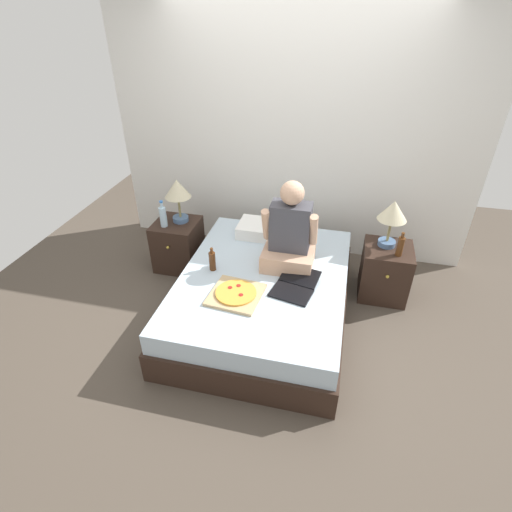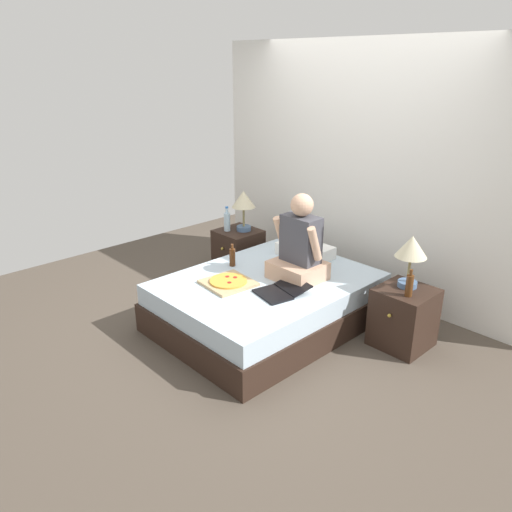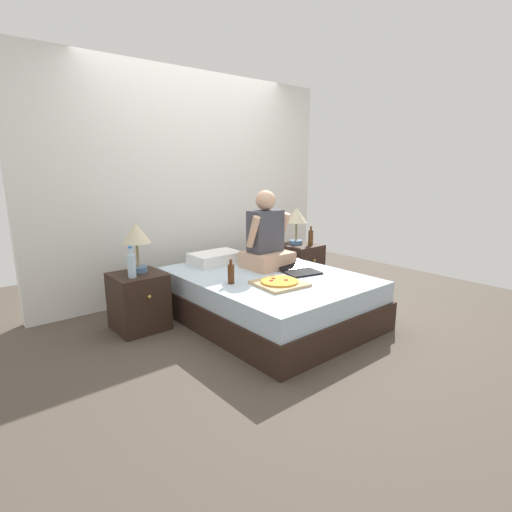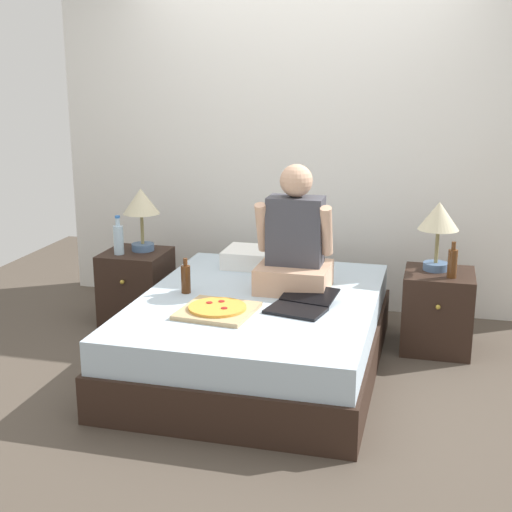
# 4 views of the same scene
# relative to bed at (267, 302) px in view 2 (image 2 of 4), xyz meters

# --- Properties ---
(ground_plane) EXTENTS (5.75, 5.75, 0.00)m
(ground_plane) POSITION_rel_bed_xyz_m (0.00, 0.00, -0.22)
(ground_plane) COLOR #4C4238
(wall_back) EXTENTS (3.75, 0.12, 2.50)m
(wall_back) POSITION_rel_bed_xyz_m (0.00, 1.31, 1.03)
(wall_back) COLOR silver
(wall_back) RESTS_ON ground
(bed) EXTENTS (1.44, 1.90, 0.45)m
(bed) POSITION_rel_bed_xyz_m (0.00, 0.00, 0.00)
(bed) COLOR black
(bed) RESTS_ON ground
(nightstand_left) EXTENTS (0.44, 0.47, 0.52)m
(nightstand_left) POSITION_rel_bed_xyz_m (-1.06, 0.58, 0.04)
(nightstand_left) COLOR black
(nightstand_left) RESTS_ON ground
(lamp_on_left_nightstand) EXTENTS (0.26, 0.26, 0.45)m
(lamp_on_left_nightstand) POSITION_rel_bed_xyz_m (-1.02, 0.63, 0.62)
(lamp_on_left_nightstand) COLOR #4C6B93
(lamp_on_left_nightstand) RESTS_ON nightstand_left
(water_bottle) EXTENTS (0.07, 0.07, 0.28)m
(water_bottle) POSITION_rel_bed_xyz_m (-1.14, 0.49, 0.41)
(water_bottle) COLOR silver
(water_bottle) RESTS_ON nightstand_left
(nightstand_right) EXTENTS (0.44, 0.47, 0.52)m
(nightstand_right) POSITION_rel_bed_xyz_m (1.06, 0.58, 0.04)
(nightstand_right) COLOR black
(nightstand_right) RESTS_ON ground
(lamp_on_right_nightstand) EXTENTS (0.26, 0.26, 0.45)m
(lamp_on_right_nightstand) POSITION_rel_bed_xyz_m (1.03, 0.63, 0.62)
(lamp_on_right_nightstand) COLOR #4C6B93
(lamp_on_right_nightstand) RESTS_ON nightstand_right
(beer_bottle) EXTENTS (0.06, 0.06, 0.23)m
(beer_bottle) POSITION_rel_bed_xyz_m (1.13, 0.48, 0.39)
(beer_bottle) COLOR #512D14
(beer_bottle) RESTS_ON nightstand_right
(pillow) EXTENTS (0.52, 0.34, 0.12)m
(pillow) POSITION_rel_bed_xyz_m (-0.14, 0.67, 0.29)
(pillow) COLOR white
(pillow) RESTS_ON bed
(person_seated) EXTENTS (0.47, 0.40, 0.78)m
(person_seated) POSITION_rel_bed_xyz_m (0.18, 0.22, 0.52)
(person_seated) COLOR tan
(person_seated) RESTS_ON bed
(laptop) EXTENTS (0.40, 0.47, 0.07)m
(laptop) POSITION_rel_bed_xyz_m (0.28, -0.14, 0.25)
(laptop) COLOR black
(laptop) RESTS_ON bed
(pizza_box) EXTENTS (0.44, 0.44, 0.05)m
(pizza_box) POSITION_rel_bed_xyz_m (-0.15, -0.33, 0.25)
(pizza_box) COLOR tan
(pizza_box) RESTS_ON bed
(beer_bottle_on_bed) EXTENTS (0.06, 0.06, 0.22)m
(beer_bottle_on_bed) POSITION_rel_bed_xyz_m (-0.45, -0.02, 0.32)
(beer_bottle_on_bed) COLOR #4C2811
(beer_bottle_on_bed) RESTS_ON bed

